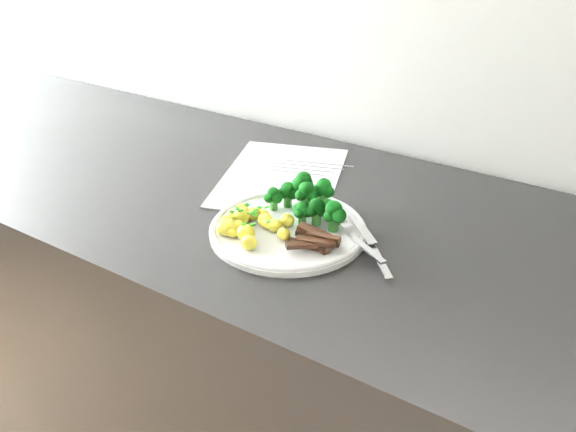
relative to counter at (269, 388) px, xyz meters
The scene contains 8 objects.
counter is the anchor object (origin of this frame).
recipe_paper 0.47m from the counter, 104.97° to the left, with size 0.30×0.36×0.00m.
plate 0.48m from the counter, 36.80° to the right, with size 0.25×0.25×0.01m.
broccoli 0.51m from the counter, 11.14° to the right, with size 0.15×0.09×0.06m.
potatoes 0.49m from the counter, 69.15° to the right, with size 0.12×0.11×0.04m.
beef_strips 0.51m from the counter, 30.37° to the right, with size 0.08×0.09×0.03m.
fork 0.52m from the counter, 14.76° to the right, with size 0.13×0.10×0.01m.
knife 0.53m from the counter, 14.43° to the right, with size 0.13×0.14×0.02m.
Camera 1 is at (0.37, 0.93, 1.39)m, focal length 35.86 mm.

